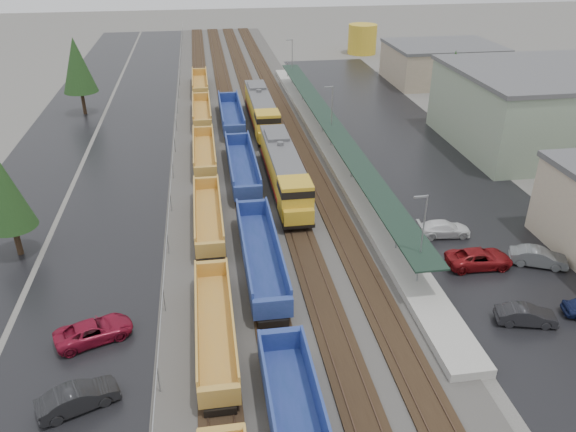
% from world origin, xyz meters
% --- Properties ---
extents(ballast_strip, '(20.00, 160.00, 0.08)m').
position_xyz_m(ballast_strip, '(0.00, 60.00, 0.04)').
color(ballast_strip, '#302D2B').
rests_on(ballast_strip, ground).
extents(trackbed, '(14.60, 160.00, 0.22)m').
position_xyz_m(trackbed, '(-0.00, 60.00, 0.16)').
color(trackbed, black).
rests_on(trackbed, ground).
extents(west_parking_lot, '(10.00, 160.00, 0.02)m').
position_xyz_m(west_parking_lot, '(-15.00, 60.00, 0.01)').
color(west_parking_lot, black).
rests_on(west_parking_lot, ground).
extents(west_road, '(9.00, 160.00, 0.02)m').
position_xyz_m(west_road, '(-25.00, 60.00, 0.01)').
color(west_road, black).
rests_on(west_road, ground).
extents(east_commuter_lot, '(16.00, 100.00, 0.02)m').
position_xyz_m(east_commuter_lot, '(19.00, 50.00, 0.01)').
color(east_commuter_lot, black).
rests_on(east_commuter_lot, ground).
extents(station_platform, '(3.00, 80.00, 8.00)m').
position_xyz_m(station_platform, '(9.50, 50.01, 0.73)').
color(station_platform, '#9E9B93').
rests_on(station_platform, ground).
extents(chainlink_fence, '(0.08, 160.04, 2.02)m').
position_xyz_m(chainlink_fence, '(-9.50, 58.44, 1.61)').
color(chainlink_fence, gray).
rests_on(chainlink_fence, ground).
extents(industrial_buildings, '(32.52, 75.30, 9.50)m').
position_xyz_m(industrial_buildings, '(37.76, 45.85, 4.25)').
color(industrial_buildings, tan).
rests_on(industrial_buildings, ground).
extents(tree_west_near, '(3.96, 3.96, 9.00)m').
position_xyz_m(tree_west_near, '(-22.00, 30.00, 5.82)').
color(tree_west_near, '#332316').
rests_on(tree_west_near, ground).
extents(tree_west_far, '(4.84, 4.84, 11.00)m').
position_xyz_m(tree_west_far, '(-23.00, 70.00, 7.12)').
color(tree_west_far, '#332316').
rests_on(tree_west_far, ground).
extents(tree_east, '(4.40, 4.40, 10.00)m').
position_xyz_m(tree_east, '(28.00, 58.00, 6.47)').
color(tree_east, '#332316').
rests_on(tree_east, ground).
extents(locomotive_lead, '(3.00, 19.74, 4.47)m').
position_xyz_m(locomotive_lead, '(2.00, 38.70, 2.39)').
color(locomotive_lead, black).
rests_on(locomotive_lead, ground).
extents(locomotive_trail, '(3.00, 19.74, 4.47)m').
position_xyz_m(locomotive_trail, '(2.00, 59.70, 2.39)').
color(locomotive_trail, black).
rests_on(locomotive_trail, ground).
extents(well_string_yellow, '(2.48, 110.51, 2.20)m').
position_xyz_m(well_string_yellow, '(-6.00, 32.40, 1.12)').
color(well_string_yellow, gold).
rests_on(well_string_yellow, ground).
extents(well_string_blue, '(2.85, 90.79, 2.53)m').
position_xyz_m(well_string_blue, '(-2.00, 24.71, 1.24)').
color(well_string_blue, navy).
rests_on(well_string_blue, ground).
extents(storage_tank, '(6.01, 6.01, 6.01)m').
position_xyz_m(storage_tank, '(28.67, 105.22, 3.01)').
color(storage_tank, gold).
rests_on(storage_tank, ground).
extents(parked_car_west_b, '(3.24, 4.87, 1.52)m').
position_xyz_m(parked_car_west_b, '(-14.08, 11.51, 0.76)').
color(parked_car_west_b, black).
rests_on(parked_car_west_b, ground).
extents(parked_car_west_c, '(4.00, 5.61, 1.42)m').
position_xyz_m(parked_car_west_c, '(-14.09, 17.62, 0.71)').
color(parked_car_west_c, maroon).
rests_on(parked_car_west_c, ground).
extents(parked_car_east_a, '(2.42, 4.41, 1.38)m').
position_xyz_m(parked_car_east_a, '(15.58, 14.76, 0.69)').
color(parked_car_east_a, black).
rests_on(parked_car_east_a, ground).
extents(parked_car_east_b, '(2.64, 5.47, 1.50)m').
position_xyz_m(parked_car_east_b, '(15.65, 22.23, 0.75)').
color(parked_car_east_b, maroon).
rests_on(parked_car_east_b, ground).
extents(parked_car_east_c, '(2.34, 4.95, 1.39)m').
position_xyz_m(parked_car_east_c, '(14.82, 27.51, 0.70)').
color(parked_car_east_c, silver).
rests_on(parked_car_east_c, ground).
extents(parked_car_east_e, '(3.28, 4.79, 1.50)m').
position_xyz_m(parked_car_east_e, '(20.53, 21.65, 0.75)').
color(parked_car_east_e, '#56595B').
rests_on(parked_car_east_e, ground).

